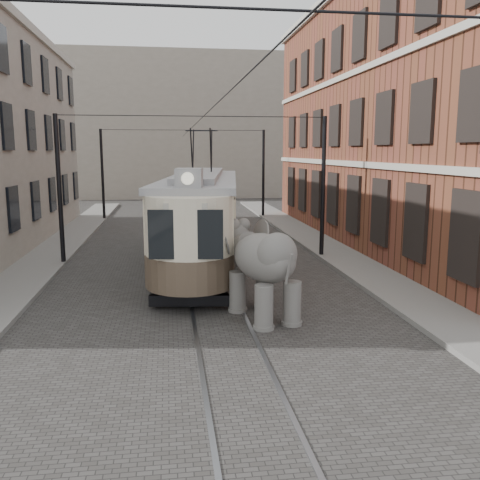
{
  "coord_description": "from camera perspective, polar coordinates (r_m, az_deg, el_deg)",
  "views": [
    {
      "loc": [
        -1.33,
        -15.38,
        4.56
      ],
      "look_at": [
        0.64,
        -1.17,
        2.1
      ],
      "focal_mm": 38.84,
      "sensor_mm": 36.0,
      "label": 1
    }
  ],
  "objects": [
    {
      "name": "ground",
      "position": [
        16.1,
        -2.85,
        -6.74
      ],
      "size": [
        120.0,
        120.0,
        0.0
      ],
      "primitive_type": "plane",
      "color": "#3D3B38"
    },
    {
      "name": "tram_rails",
      "position": [
        16.09,
        -2.85,
        -6.7
      ],
      "size": [
        1.54,
        80.0,
        0.02
      ],
      "primitive_type": null,
      "color": "slate",
      "rests_on": "ground"
    },
    {
      "name": "sidewalk_right",
      "position": [
        17.62,
        17.07,
        -5.46
      ],
      "size": [
        2.0,
        60.0,
        0.15
      ],
      "primitive_type": "cube",
      "color": "slate",
      "rests_on": "ground"
    },
    {
      "name": "brick_building",
      "position": [
        27.36,
        19.36,
        12.21
      ],
      "size": [
        8.0,
        26.0,
        12.0
      ],
      "primitive_type": "cube",
      "color": "brown",
      "rests_on": "ground"
    },
    {
      "name": "distant_block",
      "position": [
        55.45,
        -6.67,
        12.18
      ],
      "size": [
        28.0,
        10.0,
        14.0
      ],
      "primitive_type": "cube",
      "color": "gray",
      "rests_on": "ground"
    },
    {
      "name": "catenary",
      "position": [
        20.47,
        -4.73,
        5.33
      ],
      "size": [
        11.0,
        30.2,
        6.0
      ],
      "primitive_type": null,
      "color": "black",
      "rests_on": "ground"
    },
    {
      "name": "tram",
      "position": [
        21.45,
        -4.16,
        4.77
      ],
      "size": [
        4.53,
        13.93,
        5.43
      ],
      "primitive_type": null,
      "rotation": [
        0.0,
        0.0,
        -0.13
      ],
      "color": "beige",
      "rests_on": "ground"
    },
    {
      "name": "elephant",
      "position": [
        14.22,
        2.65,
        -3.5
      ],
      "size": [
        3.47,
        4.76,
        2.61
      ],
      "primitive_type": null,
      "rotation": [
        0.0,
        0.0,
        0.29
      ],
      "color": "slate",
      "rests_on": "ground"
    }
  ]
}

